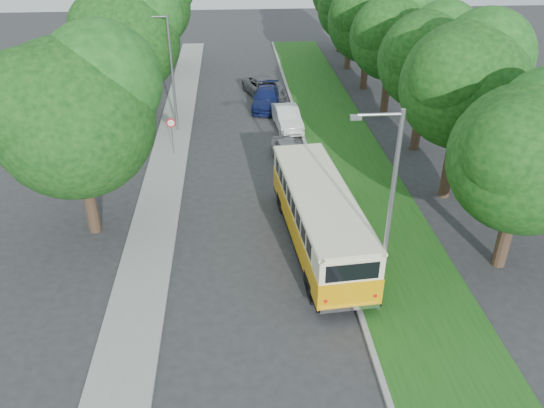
{
  "coord_description": "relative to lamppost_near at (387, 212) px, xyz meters",
  "views": [
    {
      "loc": [
        -0.84,
        -17.45,
        13.57
      ],
      "look_at": [
        0.74,
        3.26,
        1.5
      ],
      "focal_mm": 35.0,
      "sensor_mm": 36.0,
      "label": 1
    }
  ],
  "objects": [
    {
      "name": "grass_verge",
      "position": [
        1.74,
        7.5,
        -4.3
      ],
      "size": [
        4.5,
        70.0,
        0.13
      ],
      "primitive_type": "cube",
      "color": "#1B4F15",
      "rests_on": "ground"
    },
    {
      "name": "vintage_bus",
      "position": [
        -1.5,
        4.43,
        -2.91
      ],
      "size": [
        3.34,
        10.02,
        2.92
      ],
      "primitive_type": null,
      "rotation": [
        0.0,
        0.0,
        0.08
      ],
      "color": "#FAAB07",
      "rests_on": "ground"
    },
    {
      "name": "car_silver",
      "position": [
        -1.91,
        13.05,
        -3.7
      ],
      "size": [
        2.15,
        4.1,
        1.33
      ],
      "primitive_type": "imported",
      "rotation": [
        0.0,
        0.0,
        0.15
      ],
      "color": "#ACADB1",
      "rests_on": "ground"
    },
    {
      "name": "warning_sign",
      "position": [
        -8.71,
        14.48,
        -2.66
      ],
      "size": [
        0.56,
        0.1,
        2.5
      ],
      "color": "gray",
      "rests_on": "ground"
    },
    {
      "name": "lamppost_far",
      "position": [
        -8.91,
        18.5,
        -0.25
      ],
      "size": [
        1.71,
        0.16,
        7.5
      ],
      "color": "gray",
      "rests_on": "ground"
    },
    {
      "name": "treeline",
      "position": [
        -1.06,
        20.49,
        1.56
      ],
      "size": [
        24.27,
        41.91,
        9.46
      ],
      "color": "#332319",
      "rests_on": "ground"
    },
    {
      "name": "sidewalk",
      "position": [
        -9.01,
        7.5,
        -4.31
      ],
      "size": [
        2.2,
        70.0,
        0.12
      ],
      "primitive_type": "cube",
      "color": "gray",
      "rests_on": "ground"
    },
    {
      "name": "lamppost_near",
      "position": [
        0.0,
        0.0,
        0.0
      ],
      "size": [
        1.71,
        0.16,
        8.0
      ],
      "color": "gray",
      "rests_on": "ground"
    },
    {
      "name": "car_blue",
      "position": [
        -2.59,
        22.66,
        -3.67
      ],
      "size": [
        2.53,
        5.04,
        1.4
      ],
      "primitive_type": "imported",
      "rotation": [
        0.0,
        0.0,
        -0.12
      ],
      "color": "navy",
      "rests_on": "ground"
    },
    {
      "name": "ground",
      "position": [
        -4.21,
        2.5,
        -4.37
      ],
      "size": [
        120.0,
        120.0,
        0.0
      ],
      "primitive_type": "plane",
      "color": "#2D2D2F",
      "rests_on": "ground"
    },
    {
      "name": "car_grey",
      "position": [
        -2.57,
        25.19,
        -3.67
      ],
      "size": [
        3.7,
        5.46,
        1.39
      ],
      "primitive_type": "imported",
      "rotation": [
        0.0,
        0.0,
        0.31
      ],
      "color": "#585A60",
      "rests_on": "ground"
    },
    {
      "name": "car_white",
      "position": [
        -1.46,
        18.54,
        -3.65
      ],
      "size": [
        1.89,
        4.45,
        1.43
      ],
      "primitive_type": "imported",
      "rotation": [
        0.0,
        0.0,
        0.09
      ],
      "color": "white",
      "rests_on": "ground"
    },
    {
      "name": "curb",
      "position": [
        -0.61,
        7.5,
        -4.29
      ],
      "size": [
        0.2,
        70.0,
        0.15
      ],
      "primitive_type": "cube",
      "color": "gray",
      "rests_on": "ground"
    }
  ]
}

